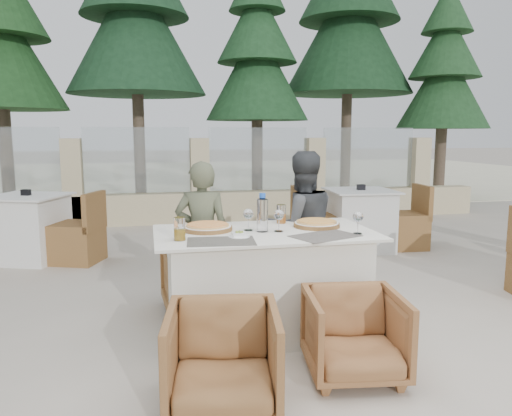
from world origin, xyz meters
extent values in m
plane|color=#BCB1A1|center=(0.00, 0.00, 0.00)|extent=(80.00, 80.00, 0.00)
cube|color=#F7F0CA|center=(0.00, 14.00, 0.01)|extent=(30.00, 16.00, 0.01)
cone|color=#204B20|center=(-3.50, 7.00, 2.75)|extent=(2.42, 2.42, 5.50)
cone|color=#1B4023|center=(-1.00, 7.50, 3.25)|extent=(2.86, 2.86, 6.50)
cone|color=#204B26|center=(1.50, 7.20, 2.50)|extent=(2.20, 2.20, 5.00)
cone|color=#1A3F21|center=(3.80, 7.80, 3.40)|extent=(2.99, 2.99, 6.80)
cone|color=#224C26|center=(5.50, 6.50, 2.25)|extent=(1.98, 1.98, 4.50)
cube|color=#56524A|center=(-0.37, -0.24, 0.77)|extent=(0.48, 0.34, 0.00)
cube|color=#605952|center=(0.37, -0.23, 0.77)|extent=(0.53, 0.45, 0.00)
cylinder|color=orange|center=(-0.41, 0.15, 0.79)|extent=(0.43, 0.43, 0.05)
cylinder|color=orange|center=(0.42, 0.12, 0.79)|extent=(0.41, 0.41, 0.05)
cylinder|color=#9FB8D2|center=(-0.03, 0.03, 0.91)|extent=(0.11, 0.11, 0.28)
cylinder|color=gold|center=(-0.64, -0.15, 0.85)|extent=(0.08, 0.08, 0.16)
cylinder|color=orange|center=(0.20, 0.33, 0.84)|extent=(0.10, 0.10, 0.15)
imported|color=olive|center=(-0.43, 0.58, 0.28)|extent=(0.65, 0.66, 0.57)
imported|color=brown|center=(0.40, 0.75, 0.29)|extent=(0.81, 0.82, 0.58)
imported|color=brown|center=(-0.47, -0.96, 0.28)|extent=(0.69, 0.71, 0.57)
imported|color=#905D34|center=(0.37, -0.77, 0.27)|extent=(0.64, 0.66, 0.53)
imported|color=#535840|center=(-0.40, 0.65, 0.63)|extent=(0.52, 0.40, 1.26)
imported|color=#3D4043|center=(0.44, 0.55, 0.67)|extent=(0.68, 0.54, 1.34)
camera|label=1|loc=(-0.83, -3.47, 1.49)|focal=35.00mm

